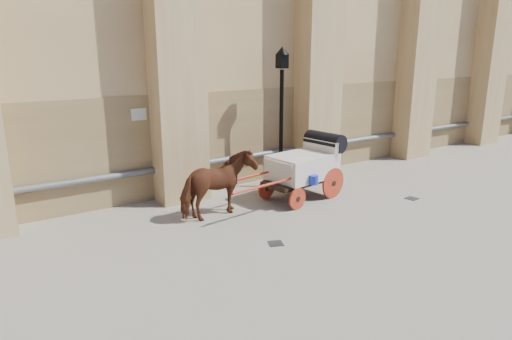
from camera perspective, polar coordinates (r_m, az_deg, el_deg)
ground at (r=10.97m, az=3.51°, el=-7.75°), size 90.00×90.00×0.00m
horse at (r=11.66m, az=-4.77°, el=-1.93°), size 2.12×1.20×1.70m
carriage at (r=13.28m, az=6.28°, el=0.74°), size 4.28×1.69×1.82m
street_lamp at (r=13.95m, az=3.19°, el=6.98°), size 0.40×0.40×4.29m
drain_grate_near at (r=10.34m, az=2.48°, el=-9.16°), size 0.41×0.41×0.01m
drain_grate_far at (r=14.04m, az=18.90°, el=-3.38°), size 0.36×0.36×0.01m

